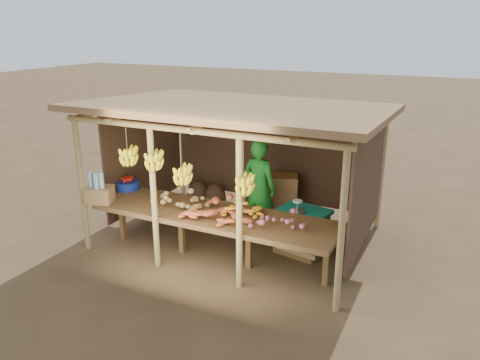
% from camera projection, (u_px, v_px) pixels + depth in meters
% --- Properties ---
extents(ground, '(60.00, 60.00, 0.00)m').
position_uv_depth(ground, '(240.00, 236.00, 8.27)').
color(ground, brown).
rests_on(ground, ground).
extents(stall_structure, '(4.70, 3.50, 2.43)m').
position_uv_depth(stall_structure, '(236.00, 131.00, 7.61)').
color(stall_structure, '#A38C54').
rests_on(stall_structure, ground).
extents(counter, '(3.90, 1.05, 0.80)m').
position_uv_depth(counter, '(214.00, 217.00, 7.22)').
color(counter, brown).
rests_on(counter, ground).
extents(potato_heap, '(1.04, 0.85, 0.36)m').
position_uv_depth(potato_heap, '(179.00, 195.00, 7.44)').
color(potato_heap, tan).
rests_on(potato_heap, counter).
extents(sweet_potato_heap, '(1.12, 0.85, 0.36)m').
position_uv_depth(sweet_potato_heap, '(219.00, 206.00, 6.99)').
color(sweet_potato_heap, '#C05831').
rests_on(sweet_potato_heap, counter).
extents(onion_heap, '(0.93, 0.74, 0.36)m').
position_uv_depth(onion_heap, '(281.00, 218.00, 6.55)').
color(onion_heap, '#BB5B6E').
rests_on(onion_heap, counter).
extents(banana_pile, '(0.58, 0.37, 0.35)m').
position_uv_depth(banana_pile, '(243.00, 204.00, 7.09)').
color(banana_pile, yellow).
rests_on(banana_pile, counter).
extents(tomato_basin, '(0.41, 0.41, 0.22)m').
position_uv_depth(tomato_basin, '(128.00, 184.00, 8.23)').
color(tomato_basin, navy).
rests_on(tomato_basin, counter).
extents(bottle_box, '(0.50, 0.45, 0.53)m').
position_uv_depth(bottle_box, '(99.00, 190.00, 7.58)').
color(bottle_box, '#9D7646').
rests_on(bottle_box, counter).
extents(vendor, '(0.69, 0.51, 1.72)m').
position_uv_depth(vendor, '(259.00, 187.00, 8.15)').
color(vendor, '#1B7A24').
rests_on(vendor, ground).
extents(tarp_crate, '(0.90, 0.81, 0.94)m').
position_uv_depth(tarp_crate, '(301.00, 230.00, 7.59)').
color(tarp_crate, brown).
rests_on(tarp_crate, ground).
extents(carton_stack, '(1.26, 0.61, 0.86)m').
position_uv_depth(carton_stack, '(273.00, 199.00, 8.96)').
color(carton_stack, '#9D7646').
rests_on(carton_stack, ground).
extents(burlap_sacks, '(0.86, 0.45, 0.61)m').
position_uv_depth(burlap_sacks, '(206.00, 194.00, 9.56)').
color(burlap_sacks, '#4E3624').
rests_on(burlap_sacks, ground).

